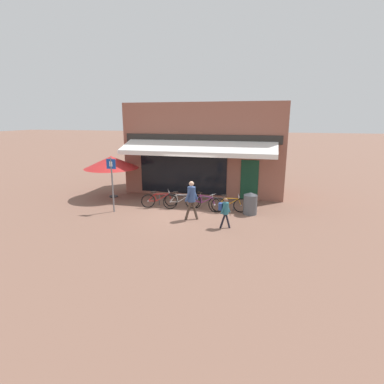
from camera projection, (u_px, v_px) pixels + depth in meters
name	position (u px, v px, depth m)	size (l,w,h in m)	color
ground_plane	(182.00, 212.00, 13.59)	(160.00, 160.00, 0.00)	brown
shop_front	(206.00, 148.00, 17.09)	(8.73, 4.59, 4.97)	#8E5647
bike_rack_rail	(195.00, 198.00, 14.20)	(3.75, 0.04, 0.57)	#47494F
bicycle_red	(160.00, 200.00, 14.32)	(1.64, 0.86, 0.81)	black
bicycle_silver	(181.00, 201.00, 14.10)	(1.67, 0.75, 0.83)	black
bicycle_purple	(205.00, 202.00, 13.88)	(1.65, 0.77, 0.82)	black
bicycle_orange	(230.00, 205.00, 13.53)	(1.67, 0.52, 0.82)	black
pedestrian_adult	(191.00, 196.00, 12.41)	(0.58, 0.52, 1.67)	#47382D
pedestrian_child	(225.00, 209.00, 11.50)	(0.49, 0.36, 1.22)	black
litter_bin	(250.00, 203.00, 13.24)	(0.62, 0.62, 1.00)	#515459
parking_sign	(112.00, 179.00, 13.36)	(0.44, 0.07, 2.48)	slate
cafe_parasol	(111.00, 162.00, 15.82)	(2.86, 2.86, 2.22)	#4C3D2D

